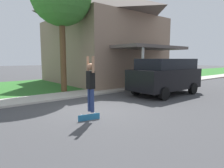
{
  "coord_description": "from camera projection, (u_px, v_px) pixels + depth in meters",
  "views": [
    {
      "loc": [
        6.7,
        -4.43,
        2.11
      ],
      "look_at": [
        0.32,
        0.8,
        1.06
      ],
      "focal_mm": 32.0,
      "sensor_mm": 36.0,
      "label": 1
    }
  ],
  "objects": [
    {
      "name": "ground_plane",
      "position": [
        92.0,
        110.0,
        8.19
      ],
      "size": [
        120.0,
        120.0,
        0.0
      ],
      "primitive_type": "plane",
      "color": "#3D3D3F"
    },
    {
      "name": "sidewalk",
      "position": [
        133.0,
        87.0,
        14.72
      ],
      "size": [
        1.8,
        80.0,
        0.1
      ],
      "color": "#ADA89E",
      "rests_on": "ground_plane"
    },
    {
      "name": "suv_parked",
      "position": [
        166.0,
        75.0,
        11.73
      ],
      "size": [
        2.21,
        4.57,
        2.11
      ],
      "color": "black",
      "rests_on": "ground_plane"
    },
    {
      "name": "skateboarder",
      "position": [
        91.0,
        84.0,
        6.65
      ],
      "size": [
        0.41,
        0.22,
        1.86
      ],
      "color": "navy",
      "rests_on": "ground_plane"
    },
    {
      "name": "skateboard",
      "position": [
        89.0,
        117.0,
        6.85
      ],
      "size": [
        0.22,
        0.77,
        0.25
      ],
      "color": "#236B99",
      "rests_on": "ground_plane"
    },
    {
      "name": "house",
      "position": [
        102.0,
        35.0,
        17.87
      ],
      "size": [
        11.88,
        8.55,
        7.93
      ],
      "color": "#89705B",
      "rests_on": "lawn"
    },
    {
      "name": "lawn",
      "position": [
        98.0,
        82.0,
        18.1
      ],
      "size": [
        10.0,
        80.0,
        0.08
      ],
      "color": "#2D6B28",
      "rests_on": "ground_plane"
    }
  ]
}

